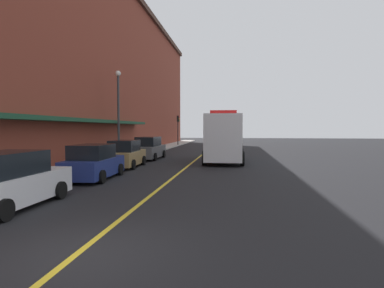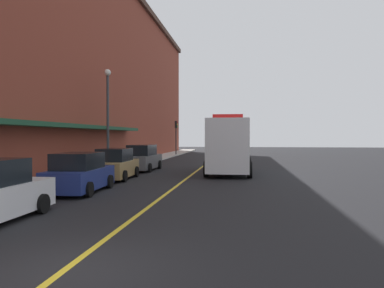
{
  "view_description": "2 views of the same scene",
  "coord_description": "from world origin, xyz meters",
  "px_view_note": "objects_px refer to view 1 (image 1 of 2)",
  "views": [
    {
      "loc": [
        3.21,
        -6.17,
        2.57
      ],
      "look_at": [
        -0.65,
        22.66,
        1.17
      ],
      "focal_mm": 30.46,
      "sensor_mm": 36.0,
      "label": 1
    },
    {
      "loc": [
        3.3,
        -6.56,
        2.5
      ],
      "look_at": [
        -1.32,
        27.58,
        1.78
      ],
      "focal_mm": 35.51,
      "sensor_mm": 36.0,
      "label": 2
    }
  ],
  "objects_px": {
    "parked_car_1": "(94,163)",
    "parking_meter_1": "(6,169)",
    "parked_car_0": "(7,182)",
    "box_truck": "(225,138)",
    "parked_car_3": "(149,149)",
    "parked_car_2": "(125,155)",
    "street_lamp_left": "(118,105)",
    "traffic_light_near": "(178,124)"
  },
  "relations": [
    {
      "from": "parked_car_2",
      "to": "parked_car_3",
      "type": "distance_m",
      "value": 5.72
    },
    {
      "from": "parking_meter_1",
      "to": "street_lamp_left",
      "type": "distance_m",
      "value": 13.99
    },
    {
      "from": "parked_car_0",
      "to": "street_lamp_left",
      "type": "height_order",
      "value": "street_lamp_left"
    },
    {
      "from": "parked_car_1",
      "to": "parking_meter_1",
      "type": "xyz_separation_m",
      "value": [
        -1.44,
        -4.46,
        0.24
      ]
    },
    {
      "from": "parked_car_1",
      "to": "traffic_light_near",
      "type": "distance_m",
      "value": 32.27
    },
    {
      "from": "traffic_light_near",
      "to": "parked_car_0",
      "type": "bearing_deg",
      "value": -88.13
    },
    {
      "from": "parked_car_0",
      "to": "box_truck",
      "type": "xyz_separation_m",
      "value": [
        6.42,
        15.64,
        0.95
      ]
    },
    {
      "from": "parked_car_0",
      "to": "traffic_light_near",
      "type": "distance_m",
      "value": 38.36
    },
    {
      "from": "parked_car_2",
      "to": "box_truck",
      "type": "height_order",
      "value": "box_truck"
    },
    {
      "from": "parked_car_2",
      "to": "parked_car_3",
      "type": "bearing_deg",
      "value": -2.68
    },
    {
      "from": "parked_car_2",
      "to": "parked_car_3",
      "type": "height_order",
      "value": "parked_car_3"
    },
    {
      "from": "traffic_light_near",
      "to": "parked_car_1",
      "type": "bearing_deg",
      "value": -87.55
    },
    {
      "from": "parking_meter_1",
      "to": "traffic_light_near",
      "type": "bearing_deg",
      "value": 89.9
    },
    {
      "from": "parking_meter_1",
      "to": "traffic_light_near",
      "type": "height_order",
      "value": "traffic_light_near"
    },
    {
      "from": "parked_car_2",
      "to": "street_lamp_left",
      "type": "distance_m",
      "value": 5.69
    },
    {
      "from": "parked_car_2",
      "to": "box_truck",
      "type": "bearing_deg",
      "value": -57.57
    },
    {
      "from": "box_truck",
      "to": "street_lamp_left",
      "type": "distance_m",
      "value": 8.74
    },
    {
      "from": "street_lamp_left",
      "to": "parked_car_1",
      "type": "bearing_deg",
      "value": -77.4
    },
    {
      "from": "traffic_light_near",
      "to": "parking_meter_1",
      "type": "bearing_deg",
      "value": -90.1
    },
    {
      "from": "parked_car_1",
      "to": "street_lamp_left",
      "type": "distance_m",
      "value": 10.0
    },
    {
      "from": "street_lamp_left",
      "to": "traffic_light_near",
      "type": "relative_size",
      "value": 1.61
    },
    {
      "from": "parked_car_2",
      "to": "parked_car_1",
      "type": "bearing_deg",
      "value": 179.25
    },
    {
      "from": "street_lamp_left",
      "to": "parked_car_3",
      "type": "bearing_deg",
      "value": 40.84
    },
    {
      "from": "parking_meter_1",
      "to": "traffic_light_near",
      "type": "distance_m",
      "value": 36.68
    },
    {
      "from": "parked_car_0",
      "to": "parked_car_1",
      "type": "bearing_deg",
      "value": -1.41
    },
    {
      "from": "street_lamp_left",
      "to": "box_truck",
      "type": "bearing_deg",
      "value": 2.74
    },
    {
      "from": "parked_car_1",
      "to": "parked_car_2",
      "type": "bearing_deg",
      "value": -1.03
    },
    {
      "from": "parked_car_3",
      "to": "street_lamp_left",
      "type": "height_order",
      "value": "street_lamp_left"
    },
    {
      "from": "box_truck",
      "to": "traffic_light_near",
      "type": "distance_m",
      "value": 23.94
    },
    {
      "from": "parked_car_2",
      "to": "street_lamp_left",
      "type": "height_order",
      "value": "street_lamp_left"
    },
    {
      "from": "parking_meter_1",
      "to": "traffic_light_near",
      "type": "relative_size",
      "value": 0.31
    },
    {
      "from": "parking_meter_1",
      "to": "box_truck",
      "type": "bearing_deg",
      "value": 61.05
    },
    {
      "from": "traffic_light_near",
      "to": "parked_car_2",
      "type": "bearing_deg",
      "value": -87.32
    },
    {
      "from": "parked_car_1",
      "to": "parked_car_3",
      "type": "xyz_separation_m",
      "value": [
        -0.04,
        10.84,
        0.05
      ]
    },
    {
      "from": "parked_car_3",
      "to": "traffic_light_near",
      "type": "relative_size",
      "value": 1.12
    },
    {
      "from": "box_truck",
      "to": "street_lamp_left",
      "type": "bearing_deg",
      "value": -87.26
    },
    {
      "from": "parked_car_3",
      "to": "street_lamp_left",
      "type": "distance_m",
      "value": 4.41
    },
    {
      "from": "parked_car_0",
      "to": "street_lamp_left",
      "type": "relative_size",
      "value": 0.68
    },
    {
      "from": "parked_car_1",
      "to": "parked_car_2",
      "type": "xyz_separation_m",
      "value": [
        -0.11,
        5.12,
        0.01
      ]
    },
    {
      "from": "parked_car_0",
      "to": "box_truck",
      "type": "height_order",
      "value": "box_truck"
    },
    {
      "from": "parked_car_3",
      "to": "parking_meter_1",
      "type": "distance_m",
      "value": 15.37
    },
    {
      "from": "parked_car_3",
      "to": "traffic_light_near",
      "type": "xyz_separation_m",
      "value": [
        -1.33,
        21.31,
        2.29
      ]
    }
  ]
}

